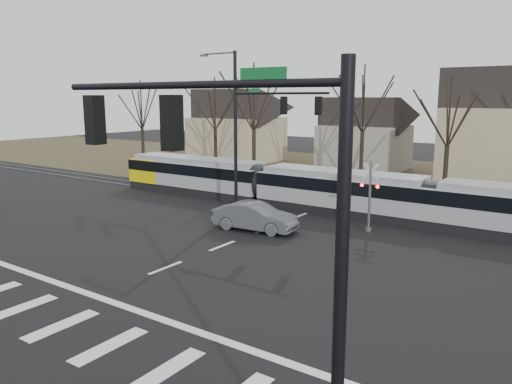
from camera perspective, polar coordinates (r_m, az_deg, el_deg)
The scene contains 15 objects.
ground at distance 21.24m, azimuth -14.15°, elevation -9.89°, with size 140.00×140.00×0.00m, color black.
grass_verge at distance 47.98m, azimuth 15.82°, elevation 1.54°, with size 140.00×28.00×0.01m, color #38331E.
crosswalk at distance 19.07m, azimuth -23.43°, elevation -12.90°, with size 27.00×2.60×0.01m.
stop_line at distance 20.19m, azimuth -18.06°, elevation -11.19°, with size 28.00×0.35×0.01m, color silver.
lane_dashes at distance 33.47m, azimuth 6.83°, elevation -2.01°, with size 0.18×30.00×0.01m.
rail_pair at distance 33.30m, azimuth 6.67°, elevation -2.03°, with size 90.00×1.52×0.06m.
tram at distance 32.45m, azimuth 9.49°, elevation 0.22°, with size 36.55×2.71×2.77m.
sedan at distance 27.99m, azimuth -0.11°, elevation -2.83°, with size 4.95×2.27×1.57m, color #53565B.
signal_pole_near_right at distance 8.84m, azimuth -1.33°, elevation -3.73°, with size 6.72×0.44×8.00m.
signal_pole_far at distance 30.94m, azimuth 0.02°, elevation 7.68°, with size 9.28×0.44×10.20m.
rail_crossing_signal at distance 28.19m, azimuth 12.85°, elevation -0.72°, with size 1.08×0.36×4.00m.
tree_row at distance 41.15m, azimuth 16.08°, elevation 7.06°, with size 59.20×7.20×10.00m.
house_a at distance 58.70m, azimuth -2.21°, elevation 7.94°, with size 9.72×8.64×8.60m.
house_b at distance 53.02m, azimuth 12.32°, elevation 6.86°, with size 8.64×7.56×7.65m.
house_c at distance 46.38m, azimuth 27.20°, elevation 6.96°, with size 10.80×8.64×10.10m.
Camera 1 is at (15.15, -12.92, 7.38)m, focal length 35.00 mm.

